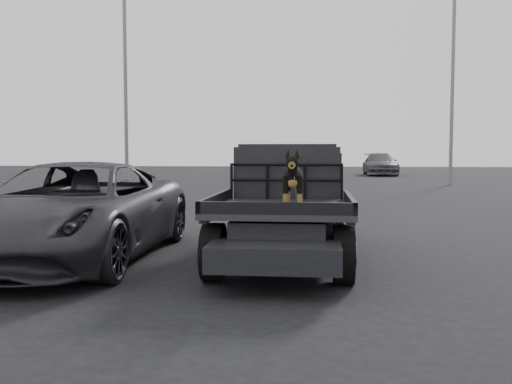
# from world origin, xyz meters

# --- Properties ---
(ground) EXTENTS (120.00, 120.00, 0.00)m
(ground) POSITION_xyz_m (0.00, 0.00, 0.00)
(ground) COLOR black
(ground) RESTS_ON ground
(flatbed_ute) EXTENTS (2.00, 5.40, 0.92)m
(flatbed_ute) POSITION_xyz_m (-0.12, 1.77, 0.46)
(flatbed_ute) COLOR black
(flatbed_ute) RESTS_ON ground
(ute_cab) EXTENTS (1.72, 1.30, 0.88)m
(ute_cab) POSITION_xyz_m (-0.12, 2.72, 1.36)
(ute_cab) COLOR black
(ute_cab) RESTS_ON flatbed_ute
(headache_rack) EXTENTS (1.80, 0.08, 0.55)m
(headache_rack) POSITION_xyz_m (-0.12, 1.97, 1.20)
(headache_rack) COLOR black
(headache_rack) RESTS_ON flatbed_ute
(dog) EXTENTS (0.32, 0.60, 0.74)m
(dog) POSITION_xyz_m (0.06, 0.20, 1.29)
(dog) COLOR black
(dog) RESTS_ON flatbed_ute
(parked_suv) EXTENTS (2.60, 5.50, 1.52)m
(parked_suv) POSITION_xyz_m (-3.37, 1.31, 0.76)
(parked_suv) COLOR #2C2C31
(parked_suv) RESTS_ON ground
(distant_car_a) EXTENTS (3.71, 4.54, 1.45)m
(distant_car_a) POSITION_xyz_m (-1.47, 31.28, 0.73)
(distant_car_a) COLOR #505155
(distant_car_a) RESTS_ON ground
(distant_car_b) EXTENTS (2.28, 5.55, 1.61)m
(distant_car_b) POSITION_xyz_m (4.93, 35.03, 0.80)
(distant_car_b) COLOR #4E4D52
(distant_car_b) RESTS_ON ground
(floodlight_near) EXTENTS (1.08, 0.28, 13.67)m
(floodlight_near) POSITION_xyz_m (-8.69, 19.34, 7.44)
(floodlight_near) COLOR slate
(floodlight_near) RESTS_ON ground
(floodlight_mid) EXTENTS (1.08, 0.28, 14.67)m
(floodlight_mid) POSITION_xyz_m (7.12, 22.75, 7.94)
(floodlight_mid) COLOR slate
(floodlight_mid) RESTS_ON ground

